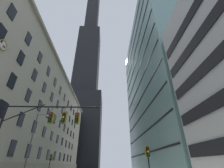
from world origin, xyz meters
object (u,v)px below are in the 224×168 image
Objects in this scene: traffic_signal_mast at (45,123)px; street_lamppost at (33,138)px; traffic_light_near_right at (148,154)px; traffic_light_far_left at (51,159)px.

street_lamppost is (-5.04, 9.27, 0.07)m from traffic_signal_mast.
street_lamppost reaches higher than traffic_signal_mast.
traffic_light_near_right is 0.38× the size of street_lamppost.
street_lamppost is at bearing 118.51° from traffic_signal_mast.
traffic_light_far_left is at bearing 133.98° from traffic_light_near_right.
traffic_signal_mast is at bearing -75.00° from traffic_light_far_left.
traffic_light_far_left is at bearing 105.00° from traffic_signal_mast.
traffic_light_near_right is 0.98× the size of traffic_light_far_left.
street_lamppost is (-0.64, -7.15, 2.39)m from traffic_light_far_left.
street_lamppost is at bearing 153.18° from traffic_light_near_right.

